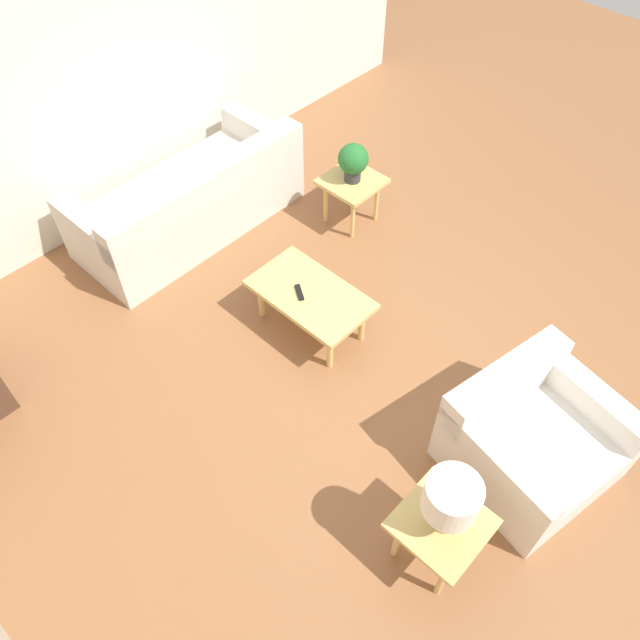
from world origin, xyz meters
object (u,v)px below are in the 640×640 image
side_table_plant (352,186)px  potted_plant (353,161)px  coffee_table (310,297)px  table_lamp (451,500)px  sofa (191,202)px  armchair (530,438)px  side_table_lamp (441,527)px

side_table_plant → potted_plant: 0.28m
coffee_table → table_lamp: (-1.83, 0.80, 0.41)m
sofa → armchair: size_ratio=1.83×
coffee_table → side_table_plant: size_ratio=1.90×
sofa → potted_plant: potted_plant is taller
armchair → side_table_lamp: size_ratio=2.30×
sofa → armchair: 3.52m
sofa → side_table_plant: sofa is taller
sofa → coffee_table: bearing=85.1°
table_lamp → side_table_plant: bearing=-39.2°
sofa → table_lamp: size_ratio=4.66×
side_table_plant → coffee_table: bearing=118.0°
sofa → side_table_lamp: sofa is taller
sofa → potted_plant: (-0.99, -1.08, 0.37)m
side_table_plant → side_table_lamp: size_ratio=1.00×
coffee_table → potted_plant: (0.64, -1.21, 0.32)m
side_table_lamp → potted_plant: potted_plant is taller
armchair → side_table_plant: 2.75m
sofa → potted_plant: size_ratio=5.83×
coffee_table → table_lamp: size_ratio=2.12×
potted_plant → table_lamp: 3.19m
side_table_plant → table_lamp: table_lamp is taller
sofa → table_lamp: table_lamp is taller
coffee_table → table_lamp: 2.04m
side_table_lamp → coffee_table: bearing=-23.7°
coffee_table → potted_plant: potted_plant is taller
sofa → potted_plant: 1.51m
coffee_table → table_lamp: table_lamp is taller
side_table_plant → sofa: bearing=47.5°
side_table_lamp → table_lamp: table_lamp is taller
potted_plant → sofa: bearing=47.5°
side_table_plant → potted_plant: (-0.00, 0.00, 0.28)m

